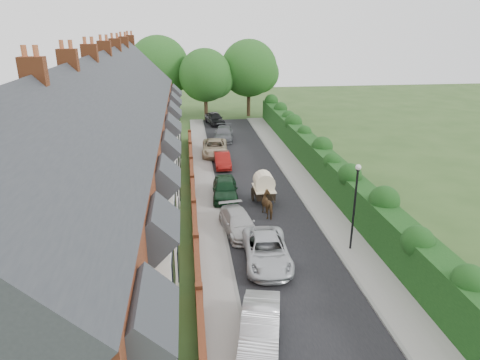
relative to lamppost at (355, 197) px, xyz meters
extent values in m
plane|color=#2D4C1E|center=(-3.40, -4.00, -3.30)|extent=(140.00, 140.00, 0.00)
cube|color=black|center=(-3.90, 7.00, -3.29)|extent=(6.00, 58.00, 0.02)
cube|color=#999691|center=(0.20, 7.00, -3.24)|extent=(2.20, 58.00, 0.12)
cube|color=#999691|center=(-7.75, 7.00, -3.24)|extent=(1.70, 58.00, 0.12)
cube|color=gray|center=(-0.85, 7.00, -3.23)|extent=(0.18, 58.00, 0.13)
cube|color=gray|center=(-6.95, 7.00, -3.23)|extent=(0.18, 58.00, 0.13)
cube|color=black|center=(2.00, 7.00, -2.05)|extent=(1.50, 58.00, 2.50)
cube|color=#9B4427|center=(-14.40, 6.00, -0.05)|extent=(8.00, 40.00, 6.50)
cube|color=#2B2D33|center=(-14.40, 6.00, 3.20)|extent=(8.00, 40.20, 8.00)
cube|color=#2B2D33|center=(-10.20, -12.10, 2.30)|extent=(1.70, 2.60, 1.70)
cube|color=white|center=(-10.35, -10.10, 1.10)|extent=(0.12, 1.20, 1.60)
cube|color=white|center=(-10.05, -7.10, -0.70)|extent=(0.70, 2.40, 5.20)
cube|color=black|center=(-9.68, -7.10, -1.90)|extent=(0.06, 1.80, 1.60)
cube|color=black|center=(-9.68, -7.10, 0.50)|extent=(0.06, 1.80, 1.60)
cube|color=#2B2D33|center=(-10.20, -7.10, 2.30)|extent=(1.70, 2.60, 1.70)
cube|color=#3F2D2D|center=(-10.36, -5.00, -2.25)|extent=(0.08, 0.90, 2.10)
cube|color=white|center=(-10.35, -5.10, 1.10)|extent=(0.12, 1.20, 1.60)
cube|color=white|center=(-10.05, -2.10, -0.70)|extent=(0.70, 2.40, 5.20)
cube|color=black|center=(-9.68, -2.10, -1.90)|extent=(0.06, 1.80, 1.60)
cube|color=black|center=(-9.68, -2.10, 0.50)|extent=(0.06, 1.80, 1.60)
cube|color=#2B2D33|center=(-10.20, -2.10, 2.30)|extent=(1.70, 2.60, 1.70)
cube|color=#3F2D2D|center=(-10.36, 0.00, -2.25)|extent=(0.08, 0.90, 2.10)
cube|color=white|center=(-10.35, -0.10, 1.10)|extent=(0.12, 1.20, 1.60)
cube|color=white|center=(-10.05, 2.90, -0.70)|extent=(0.70, 2.40, 5.20)
cube|color=black|center=(-9.68, 2.90, -1.90)|extent=(0.06, 1.80, 1.60)
cube|color=black|center=(-9.68, 2.90, 0.50)|extent=(0.06, 1.80, 1.60)
cube|color=#2B2D33|center=(-10.20, 2.90, 2.30)|extent=(1.70, 2.60, 1.70)
cube|color=#3F2D2D|center=(-10.36, 5.00, -2.25)|extent=(0.08, 0.90, 2.10)
cube|color=white|center=(-10.35, 4.90, 1.10)|extent=(0.12, 1.20, 1.60)
cube|color=white|center=(-10.05, 7.90, -0.70)|extent=(0.70, 2.40, 5.20)
cube|color=black|center=(-9.68, 7.90, -1.90)|extent=(0.06, 1.80, 1.60)
cube|color=black|center=(-9.68, 7.90, 0.50)|extent=(0.06, 1.80, 1.60)
cube|color=#2B2D33|center=(-10.20, 7.90, 2.30)|extent=(1.70, 2.60, 1.70)
cube|color=#3F2D2D|center=(-10.36, 10.00, -2.25)|extent=(0.08, 0.90, 2.10)
cube|color=white|center=(-10.35, 9.90, 1.10)|extent=(0.12, 1.20, 1.60)
cube|color=white|center=(-10.05, 12.90, -0.70)|extent=(0.70, 2.40, 5.20)
cube|color=black|center=(-9.68, 12.90, -1.90)|extent=(0.06, 1.80, 1.60)
cube|color=black|center=(-9.68, 12.90, 0.50)|extent=(0.06, 1.80, 1.60)
cube|color=#2B2D33|center=(-10.20, 12.90, 2.30)|extent=(1.70, 2.60, 1.70)
cube|color=#3F2D2D|center=(-10.36, 15.00, -2.25)|extent=(0.08, 0.90, 2.10)
cube|color=white|center=(-10.35, 14.90, 1.10)|extent=(0.12, 1.20, 1.60)
cube|color=white|center=(-10.05, 17.90, -0.70)|extent=(0.70, 2.40, 5.20)
cube|color=black|center=(-9.68, 17.90, -1.90)|extent=(0.06, 1.80, 1.60)
cube|color=black|center=(-9.68, 17.90, 0.50)|extent=(0.06, 1.80, 1.60)
cube|color=#2B2D33|center=(-10.20, 17.90, 2.30)|extent=(1.70, 2.60, 1.70)
cube|color=#3F2D2D|center=(-10.36, 20.00, -2.25)|extent=(0.08, 0.90, 2.10)
cube|color=white|center=(-10.35, 19.90, 1.10)|extent=(0.12, 1.20, 1.60)
cube|color=white|center=(-10.05, 22.90, -0.70)|extent=(0.70, 2.40, 5.20)
cube|color=black|center=(-9.68, 22.90, -1.90)|extent=(0.06, 1.80, 1.60)
cube|color=black|center=(-9.68, 22.90, 0.50)|extent=(0.06, 1.80, 1.60)
cube|color=#2B2D33|center=(-10.20, 22.90, 2.30)|extent=(1.70, 2.60, 1.70)
cube|color=#3F2D2D|center=(-10.36, 25.00, -2.25)|extent=(0.08, 0.90, 2.10)
cube|color=white|center=(-10.35, 24.90, 1.10)|extent=(0.12, 1.20, 1.60)
cube|color=brown|center=(-14.40, -4.00, 7.00)|extent=(0.90, 0.50, 1.60)
cylinder|color=#AA5833|center=(-14.60, -4.00, 7.95)|extent=(0.20, 0.20, 0.50)
cylinder|color=#AA5833|center=(-14.20, -4.00, 7.95)|extent=(0.20, 0.20, 0.50)
cube|color=brown|center=(-14.40, 1.00, 7.00)|extent=(0.90, 0.50, 1.60)
cylinder|color=#AA5833|center=(-14.60, 1.00, 7.95)|extent=(0.20, 0.20, 0.50)
cylinder|color=#AA5833|center=(-14.20, 1.00, 7.95)|extent=(0.20, 0.20, 0.50)
cube|color=brown|center=(-14.40, 6.00, 7.00)|extent=(0.90, 0.50, 1.60)
cylinder|color=#AA5833|center=(-14.60, 6.00, 7.95)|extent=(0.20, 0.20, 0.50)
cylinder|color=#AA5833|center=(-14.20, 6.00, 7.95)|extent=(0.20, 0.20, 0.50)
cube|color=brown|center=(-14.40, 11.00, 7.00)|extent=(0.90, 0.50, 1.60)
cylinder|color=#AA5833|center=(-14.60, 11.00, 7.95)|extent=(0.20, 0.20, 0.50)
cylinder|color=#AA5833|center=(-14.20, 11.00, 7.95)|extent=(0.20, 0.20, 0.50)
cube|color=brown|center=(-14.40, 16.00, 7.00)|extent=(0.90, 0.50, 1.60)
cylinder|color=#AA5833|center=(-14.60, 16.00, 7.95)|extent=(0.20, 0.20, 0.50)
cylinder|color=#AA5833|center=(-14.20, 16.00, 7.95)|extent=(0.20, 0.20, 0.50)
cube|color=brown|center=(-14.40, 21.00, 7.00)|extent=(0.90, 0.50, 1.60)
cylinder|color=#AA5833|center=(-14.60, 21.00, 7.95)|extent=(0.20, 0.20, 0.50)
cylinder|color=#AA5833|center=(-14.20, 21.00, 7.95)|extent=(0.20, 0.20, 0.50)
cube|color=brown|center=(-14.40, 26.00, 7.00)|extent=(0.90, 0.50, 1.60)
cylinder|color=#AA5833|center=(-14.60, 26.00, 7.95)|extent=(0.20, 0.20, 0.50)
cylinder|color=#AA5833|center=(-14.20, 26.00, 7.95)|extent=(0.20, 0.20, 0.50)
cube|color=brown|center=(-8.75, -6.50, -2.85)|extent=(0.30, 4.70, 0.90)
cube|color=brown|center=(-8.75, -1.50, -2.85)|extent=(0.30, 4.70, 0.90)
cube|color=brown|center=(-8.75, 3.50, -2.85)|extent=(0.30, 4.70, 0.90)
cube|color=brown|center=(-8.75, 8.50, -2.85)|extent=(0.30, 4.70, 0.90)
cube|color=brown|center=(-8.75, 13.50, -2.85)|extent=(0.30, 4.70, 0.90)
cube|color=brown|center=(-8.75, 18.50, -2.85)|extent=(0.30, 4.70, 0.90)
cube|color=brown|center=(-8.75, 23.50, -2.85)|extent=(0.30, 4.70, 0.90)
cube|color=brown|center=(-8.75, -4.00, -2.75)|extent=(0.35, 0.35, 1.10)
cube|color=brown|center=(-8.75, 1.00, -2.75)|extent=(0.35, 0.35, 1.10)
cube|color=brown|center=(-8.75, 6.00, -2.75)|extent=(0.35, 0.35, 1.10)
cube|color=brown|center=(-8.75, 11.00, -2.75)|extent=(0.35, 0.35, 1.10)
cube|color=brown|center=(-8.75, 16.00, -2.75)|extent=(0.35, 0.35, 1.10)
cube|color=brown|center=(-8.75, 21.00, -2.75)|extent=(0.35, 0.35, 1.10)
cube|color=brown|center=(-8.75, 26.00, -2.75)|extent=(0.35, 0.35, 1.10)
cylinder|color=black|center=(0.00, 0.00, -0.90)|extent=(0.12, 0.12, 4.80)
cylinder|color=black|center=(0.00, 0.00, 1.55)|extent=(0.20, 0.20, 0.10)
sphere|color=silver|center=(0.00, 0.00, 1.70)|extent=(0.32, 0.32, 0.32)
cylinder|color=#332316|center=(-6.40, 36.00, -0.92)|extent=(0.50, 0.50, 4.75)
sphere|color=#234F1A|center=(-6.40, 36.00, 2.59)|extent=(6.80, 6.80, 6.80)
sphere|color=#234F1A|center=(-5.04, 36.30, 1.93)|extent=(4.76, 4.76, 4.76)
cylinder|color=#332316|center=(-0.40, 38.00, -0.67)|extent=(0.50, 0.50, 5.25)
sphere|color=#234F1A|center=(-0.40, 38.00, 3.21)|extent=(7.60, 7.60, 7.60)
sphere|color=#234F1A|center=(1.12, 38.30, 2.48)|extent=(5.32, 5.32, 5.32)
cylinder|color=#332316|center=(-12.40, 39.00, -0.55)|extent=(0.50, 0.50, 5.50)
sphere|color=#234F1A|center=(-12.40, 39.00, 3.52)|extent=(8.00, 8.00, 8.00)
sphere|color=#234F1A|center=(-10.80, 39.30, 2.75)|extent=(5.60, 5.60, 5.60)
imported|color=silver|center=(-6.40, -6.81, -2.58)|extent=(2.46, 4.61, 1.44)
imported|color=silver|center=(-5.00, -0.72, -2.58)|extent=(2.67, 5.26, 1.43)
imported|color=#BCBCBC|center=(-6.07, 3.00, -2.65)|extent=(2.43, 4.67, 1.29)
imported|color=black|center=(-6.40, 8.60, -2.53)|extent=(2.11, 4.62, 1.54)
imported|color=maroon|center=(-5.96, 16.02, -2.65)|extent=(1.37, 3.91, 1.29)
imported|color=tan|center=(-6.38, 19.80, -2.56)|extent=(2.77, 5.43, 1.47)
imported|color=#595C61|center=(-5.01, 25.40, -2.58)|extent=(2.58, 5.14, 1.43)
imported|color=black|center=(-5.44, 33.32, -2.53)|extent=(2.68, 4.79, 1.54)
imported|color=brown|center=(-3.74, 5.20, -2.49)|extent=(1.23, 2.04, 1.61)
cube|color=black|center=(-3.74, 7.24, -2.38)|extent=(1.30, 2.16, 0.54)
cylinder|color=beige|center=(-3.74, 7.24, -1.62)|extent=(1.41, 1.35, 1.41)
cube|color=beige|center=(-3.74, 7.24, -2.11)|extent=(1.43, 2.22, 0.04)
cylinder|color=black|center=(-4.45, 7.89, -2.81)|extent=(0.09, 0.97, 0.97)
cylinder|color=black|center=(-3.04, 7.89, -2.81)|extent=(0.09, 0.97, 0.97)
cylinder|color=black|center=(-4.12, 6.05, -2.32)|extent=(0.06, 1.95, 0.06)
cylinder|color=black|center=(-3.36, 6.05, -2.32)|extent=(0.06, 1.95, 0.06)
camera|label=1|loc=(-8.95, -20.64, 8.93)|focal=32.00mm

